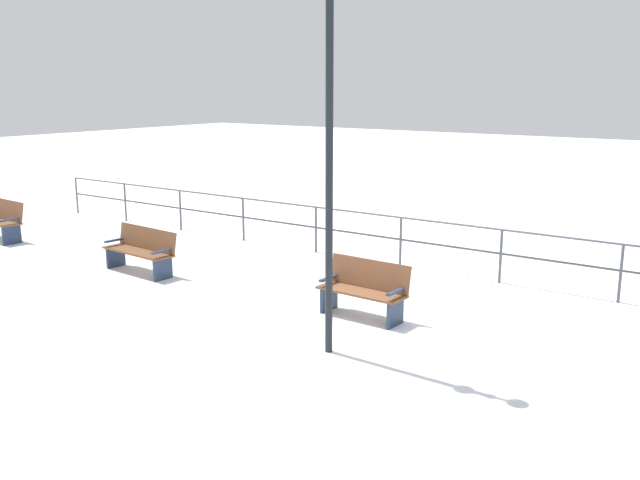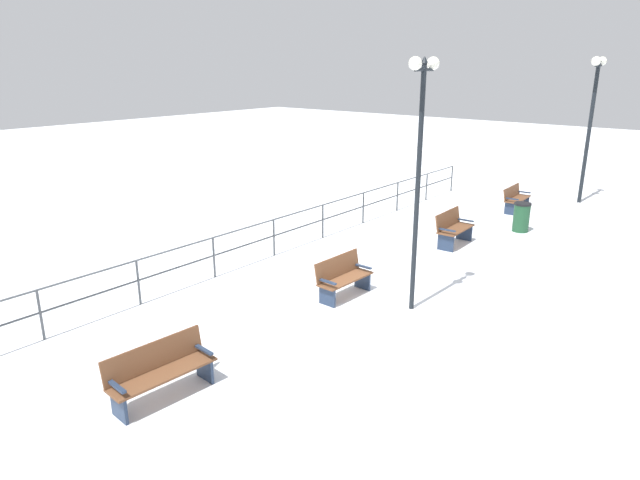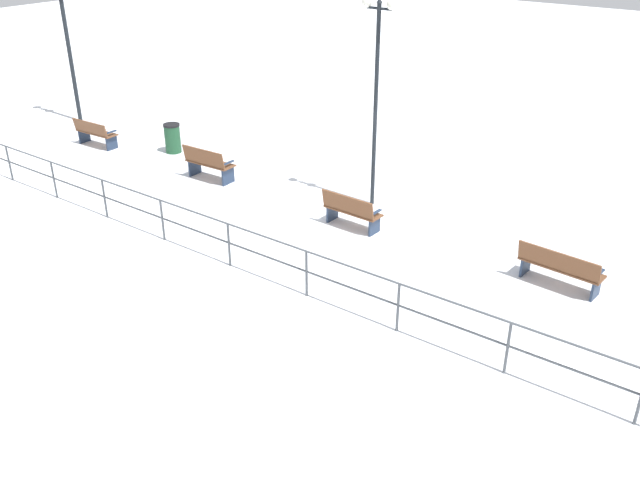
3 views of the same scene
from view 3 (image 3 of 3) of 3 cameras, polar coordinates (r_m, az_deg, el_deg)
The scene contains 9 objects.
ground_plane at distance 16.46m, azimuth 2.93°, elevation 1.23°, with size 80.00×80.00×0.00m, color white.
bench_second at distance 14.47m, azimuth 19.34°, elevation -2.16°, with size 0.65×1.71×0.86m.
bench_third at distance 16.13m, azimuth 2.61°, elevation 2.46°, with size 0.57×1.45×0.89m.
bench_fourth at distance 19.20m, azimuth -9.28°, elevation 6.32°, with size 0.63×1.47×0.96m.
bench_fifth at distance 22.79m, azimuth -18.24°, elevation 8.49°, with size 0.57×1.51×0.85m.
lamppost_middle at distance 16.59m, azimuth 4.77°, elevation 14.14°, with size 0.25×0.91×5.05m.
lamppost_far at distance 25.11m, azimuth -20.57°, elevation 17.04°, with size 0.31×1.09×5.15m.
waterfront_railing at distance 13.84m, azimuth -4.53°, elevation -0.86°, with size 0.05×22.77×1.01m.
trash_bin at distance 21.63m, azimuth -12.18°, elevation 8.30°, with size 0.50×0.50×0.90m.
Camera 3 is at (-12.41, -8.16, 7.08)m, focal length 38.43 mm.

